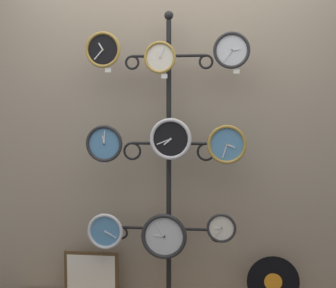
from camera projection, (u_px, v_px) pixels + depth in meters
name	position (u px, v px, depth m)	size (l,w,h in m)	color
shop_wall	(171.00, 109.00, 3.34)	(4.40, 0.04, 2.80)	gray
display_stand	(169.00, 220.00, 3.24)	(0.76, 0.41, 2.06)	black
clock_top_left	(103.00, 50.00, 3.09)	(0.24, 0.04, 0.24)	black
clock_top_center	(160.00, 57.00, 3.07)	(0.21, 0.04, 0.21)	silver
clock_top_right	(232.00, 50.00, 3.02)	(0.24, 0.04, 0.24)	silver
clock_middle_left	(104.00, 144.00, 3.15)	(0.25, 0.04, 0.25)	#4C84B2
clock_middle_center	(171.00, 139.00, 3.11)	(0.28, 0.04, 0.28)	black
clock_middle_right	(227.00, 144.00, 3.08)	(0.26, 0.04, 0.26)	#4C84B2
clock_bottom_left	(105.00, 231.00, 3.20)	(0.25, 0.04, 0.25)	#4C84B2
clock_bottom_center	(164.00, 236.00, 3.16)	(0.31, 0.04, 0.31)	silver
clock_bottom_right	(221.00, 228.00, 3.10)	(0.20, 0.04, 0.20)	silver
vinyl_record	(273.00, 282.00, 3.16)	(0.35, 0.01, 0.35)	black
picture_frame	(91.00, 275.00, 3.33)	(0.39, 0.02, 0.33)	#4C381E
price_tag_upper	(108.00, 70.00, 3.09)	(0.04, 0.00, 0.03)	white
price_tag_mid	(164.00, 76.00, 3.08)	(0.04, 0.00, 0.03)	white
price_tag_lower	(236.00, 71.00, 3.03)	(0.04, 0.00, 0.03)	white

